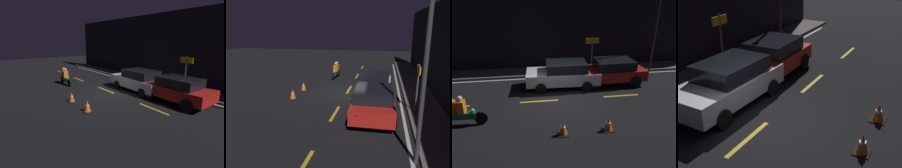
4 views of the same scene
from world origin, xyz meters
TOP-DOWN VIEW (x-y plane):
  - ground_plane at (0.00, 0.00)m, footprint 56.00×56.00m
  - raised_curb at (0.00, 4.50)m, footprint 28.00×1.82m
  - building_front at (0.00, 5.56)m, footprint 28.00×0.30m
  - lane_dash_a at (-10.00, 0.00)m, footprint 2.00×0.14m
  - lane_dash_b at (-5.50, 0.00)m, footprint 2.00×0.14m
  - lane_dash_c at (-1.00, 0.00)m, footprint 2.00×0.14m
  - lane_dash_d at (3.50, 0.00)m, footprint 2.00×0.14m
  - lane_solid_kerb at (0.00, 3.34)m, footprint 25.20×0.14m
  - sedan_white at (0.56, 1.80)m, footprint 4.33×2.09m
  - taxi_red at (3.56, 1.89)m, footprint 4.08×2.07m
  - motorcycle at (-4.46, -1.69)m, footprint 2.25×0.39m
  - traffic_cone_near at (-0.17, -3.03)m, footprint 0.44×0.44m
  - traffic_cone_mid at (1.72, -3.01)m, footprint 0.47×0.47m
  - shop_sign at (2.82, 3.91)m, footprint 0.90×0.08m

SIDE VIEW (x-z plane):
  - ground_plane at x=0.00m, z-range 0.00..0.00m
  - lane_solid_kerb at x=0.00m, z-range 0.00..0.01m
  - lane_dash_a at x=-10.00m, z-range 0.00..0.01m
  - lane_dash_b at x=-5.50m, z-range 0.00..0.01m
  - lane_dash_c at x=-1.00m, z-range 0.00..0.01m
  - lane_dash_d at x=3.50m, z-range 0.00..0.01m
  - raised_curb at x=0.00m, z-range 0.00..0.12m
  - traffic_cone_near at x=-0.17m, z-range -0.01..0.57m
  - traffic_cone_mid at x=1.72m, z-range -0.01..0.58m
  - motorcycle at x=-4.46m, z-range -0.05..1.32m
  - sedan_white at x=0.56m, z-range 0.04..1.57m
  - taxi_red at x=3.56m, z-range 0.06..1.56m
  - shop_sign at x=2.82m, z-range 0.60..3.00m
  - building_front at x=0.00m, z-range 0.00..5.78m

